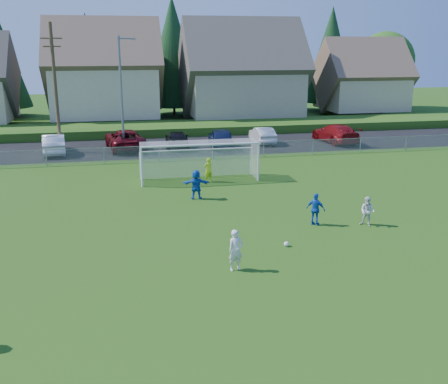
{
  "coord_description": "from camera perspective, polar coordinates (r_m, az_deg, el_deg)",
  "views": [
    {
      "loc": [
        -4.96,
        -16.17,
        8.4
      ],
      "look_at": [
        0.0,
        8.0,
        1.4
      ],
      "focal_mm": 42.0,
      "sensor_mm": 36.0,
      "label": 1
    }
  ],
  "objects": [
    {
      "name": "car_c",
      "position": [
        44.07,
        -10.73,
        5.66
      ],
      "size": [
        3.48,
        6.22,
        1.64
      ],
      "primitive_type": "imported",
      "rotation": [
        0.0,
        0.0,
        3.27
      ],
      "color": "#570A11",
      "rests_on": "ground"
    },
    {
      "name": "utility_pole",
      "position": [
        43.53,
        -17.88,
        10.81
      ],
      "size": [
        1.6,
        0.26,
        10.0
      ],
      "color": "#473321",
      "rests_on": "ground"
    },
    {
      "name": "player_white_b",
      "position": [
        25.85,
        15.34,
        -2.05
      ],
      "size": [
        0.87,
        0.87,
        1.43
      ],
      "primitive_type": "imported",
      "rotation": [
        0.0,
        0.0,
        -0.79
      ],
      "color": "silver",
      "rests_on": "ground"
    },
    {
      "name": "car_e",
      "position": [
        44.07,
        -0.33,
        5.93
      ],
      "size": [
        2.4,
        4.95,
        1.63
      ],
      "primitive_type": "imported",
      "rotation": [
        0.0,
        0.0,
        3.04
      ],
      "color": "#121C3F",
      "rests_on": "ground"
    },
    {
      "name": "car_d",
      "position": [
        44.08,
        -5.15,
        5.69
      ],
      "size": [
        2.26,
        4.82,
        1.36
      ],
      "primitive_type": "imported",
      "rotation": [
        0.0,
        0.0,
        3.06
      ],
      "color": "black",
      "rests_on": "ground"
    },
    {
      "name": "tree_row",
      "position": [
        65.2,
        -6.51,
        14.43
      ],
      "size": [
        65.98,
        12.36,
        13.8
      ],
      "color": "#382616",
      "rests_on": "ground"
    },
    {
      "name": "soccer_ball",
      "position": [
        22.76,
        6.81,
        -5.64
      ],
      "size": [
        0.22,
        0.22,
        0.22
      ],
      "primitive_type": "sphere",
      "color": "white",
      "rests_on": "ground"
    },
    {
      "name": "goalkeeper",
      "position": [
        32.91,
        -1.72,
        2.42
      ],
      "size": [
        0.64,
        0.51,
        1.53
      ],
      "primitive_type": "imported",
      "rotation": [
        0.0,
        0.0,
        3.44
      ],
      "color": "#CAEE1C",
      "rests_on": "ground"
    },
    {
      "name": "chainlink_fence",
      "position": [
        39.27,
        -4.12,
        4.38
      ],
      "size": [
        52.06,
        0.06,
        1.2
      ],
      "color": "gray",
      "rests_on": "ground"
    },
    {
      "name": "asphalt_lot",
      "position": [
        44.74,
        -5.04,
        4.96
      ],
      "size": [
        60.0,
        60.0,
        0.0
      ],
      "primitive_type": "plane",
      "color": "black",
      "rests_on": "ground"
    },
    {
      "name": "houses_row",
      "position": [
        59.05,
        -5.01,
        14.74
      ],
      "size": [
        53.9,
        11.45,
        13.27
      ],
      "color": "tan",
      "rests_on": "ground"
    },
    {
      "name": "grass_embankment",
      "position": [
        52.03,
        -6.03,
        6.9
      ],
      "size": [
        70.0,
        6.0,
        0.8
      ],
      "primitive_type": "cube",
      "color": "#1E420F",
      "rests_on": "ground"
    },
    {
      "name": "streetlight",
      "position": [
        42.32,
        -11.05,
        10.72
      ],
      "size": [
        1.38,
        0.18,
        9.0
      ],
      "color": "slate",
      "rests_on": "ground"
    },
    {
      "name": "player_white_a",
      "position": [
        20.09,
        1.28,
        -6.36
      ],
      "size": [
        0.66,
        0.51,
        1.62
      ],
      "primitive_type": "imported",
      "rotation": [
        0.0,
        0.0,
        0.23
      ],
      "color": "silver",
      "rests_on": "ground"
    },
    {
      "name": "car_g",
      "position": [
        47.36,
        12.03,
        6.27
      ],
      "size": [
        2.84,
        5.78,
        1.62
      ],
      "primitive_type": "imported",
      "rotation": [
        0.0,
        0.0,
        3.25
      ],
      "color": "maroon",
      "rests_on": "ground"
    },
    {
      "name": "car_b",
      "position": [
        43.63,
        -18.04,
        5.0
      ],
      "size": [
        2.18,
        4.89,
        1.56
      ],
      "primitive_type": "imported",
      "rotation": [
        0.0,
        0.0,
        3.26
      ],
      "color": "silver",
      "rests_on": "ground"
    },
    {
      "name": "car_f",
      "position": [
        46.27,
        4.22,
        6.21
      ],
      "size": [
        1.48,
        4.23,
        1.39
      ],
      "primitive_type": "imported",
      "rotation": [
        0.0,
        0.0,
        3.14
      ],
      "color": "silver",
      "rests_on": "ground"
    },
    {
      "name": "ground",
      "position": [
        18.88,
        4.97,
        -10.64
      ],
      "size": [
        160.0,
        160.0,
        0.0
      ],
      "primitive_type": "plane",
      "color": "#193D0C",
      "rests_on": "ground"
    },
    {
      "name": "player_blue_b",
      "position": [
        29.26,
        -3.04,
        0.83
      ],
      "size": [
        1.6,
        0.71,
        1.67
      ],
      "primitive_type": "imported",
      "rotation": [
        0.0,
        0.0,
        3.0
      ],
      "color": "#134BB7",
      "rests_on": "ground"
    },
    {
      "name": "player_blue_a",
      "position": [
        25.39,
        9.95,
        -1.87
      ],
      "size": [
        0.95,
        0.89,
        1.56
      ],
      "primitive_type": "imported",
      "rotation": [
        0.0,
        0.0,
        2.44
      ],
      "color": "#134BB7",
      "rests_on": "ground"
    },
    {
      "name": "soccer_goal",
      "position": [
        33.29,
        -2.79,
        4.08
      ],
      "size": [
        7.42,
        1.9,
        2.5
      ],
      "color": "white",
      "rests_on": "ground"
    }
  ]
}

